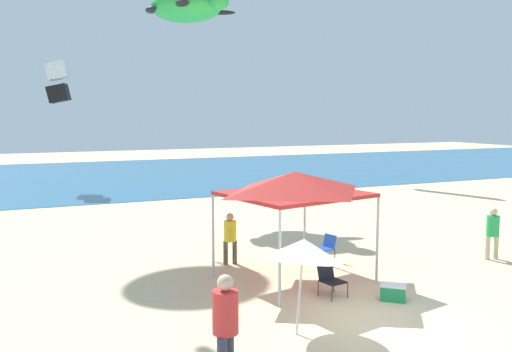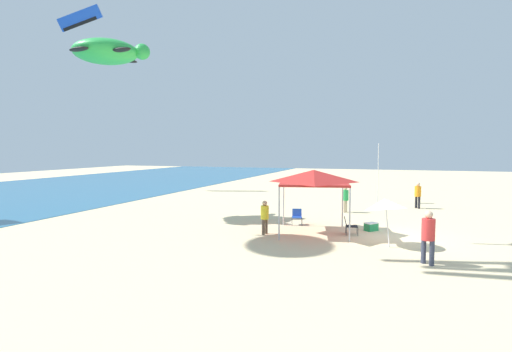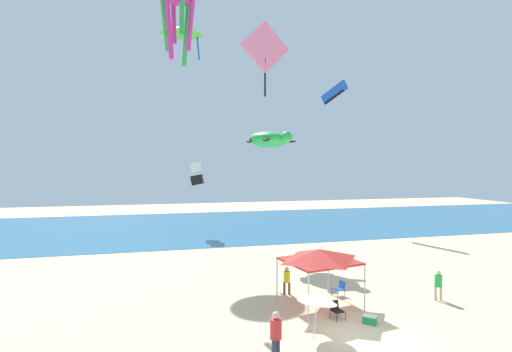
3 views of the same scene
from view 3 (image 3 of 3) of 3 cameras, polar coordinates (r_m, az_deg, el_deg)
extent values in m
cube|color=beige|center=(18.34, 14.96, -22.40)|extent=(120.00, 120.00, 0.10)
cube|color=#28668E|center=(47.59, -3.90, -7.41)|extent=(120.00, 26.17, 0.02)
cylinder|color=#B7B7BC|center=(18.54, 8.03, -18.02)|extent=(0.07, 0.07, 2.34)
cylinder|color=#B7B7BC|center=(20.54, 16.28, -16.11)|extent=(0.07, 0.07, 2.34)
cylinder|color=#B7B7BC|center=(21.00, 3.23, -15.65)|extent=(0.07, 0.07, 2.34)
cylinder|color=#B7B7BC|center=(22.79, 11.00, -14.30)|extent=(0.07, 0.07, 2.34)
cube|color=red|center=(20.31, 9.69, -12.68)|extent=(4.05, 3.76, 0.10)
pyramid|color=red|center=(20.23, 9.70, -11.76)|extent=(3.97, 3.68, 0.58)
cylinder|color=silver|center=(17.18, 9.10, -20.36)|extent=(0.31, 0.25, 1.95)
cone|color=white|center=(17.05, 9.41, -17.79)|extent=(1.78, 1.75, 0.85)
cylinder|color=black|center=(19.17, 12.19, -20.48)|extent=(0.02, 0.02, 0.40)
cylinder|color=black|center=(19.46, 13.51, -20.15)|extent=(0.02, 0.02, 0.40)
cylinder|color=black|center=(19.57, 11.24, -20.01)|extent=(0.02, 0.02, 0.40)
cylinder|color=black|center=(19.85, 12.56, -19.70)|extent=(0.02, 0.02, 0.40)
cube|color=black|center=(19.44, 12.38, -19.53)|extent=(0.60, 0.60, 0.03)
cube|color=black|center=(19.58, 11.86, -18.71)|extent=(0.51, 0.21, 0.41)
cylinder|color=black|center=(22.66, 11.47, -16.96)|extent=(0.02, 0.02, 0.40)
cylinder|color=black|center=(22.29, 12.36, -17.29)|extent=(0.02, 0.02, 0.40)
cylinder|color=black|center=(22.98, 12.52, -16.70)|extent=(0.02, 0.02, 0.40)
cylinder|color=black|center=(22.61, 13.41, -17.02)|extent=(0.02, 0.02, 0.40)
cube|color=blue|center=(22.57, 12.44, -16.51)|extent=(0.63, 0.63, 0.03)
cube|color=blue|center=(22.69, 13.03, -15.86)|extent=(0.25, 0.51, 0.41)
cube|color=#1E8C4C|center=(19.41, 16.99, -20.29)|extent=(0.71, 0.70, 0.36)
cube|color=white|center=(19.33, 17.00, -19.74)|extent=(0.74, 0.72, 0.04)
cylinder|color=#C6B28C|center=(23.63, 25.76, -15.86)|extent=(0.15, 0.15, 0.75)
cylinder|color=#C6B28C|center=(23.75, 26.43, -15.78)|extent=(0.15, 0.15, 0.75)
cylinder|color=green|center=(23.49, 26.12, -14.18)|extent=(0.39, 0.39, 0.65)
sphere|color=beige|center=(23.37, 26.13, -13.12)|extent=(0.25, 0.25, 0.25)
cylinder|color=brown|center=(22.38, 5.11, -16.74)|extent=(0.14, 0.14, 0.73)
cylinder|color=brown|center=(22.34, 4.36, -16.77)|extent=(0.14, 0.14, 0.73)
cylinder|color=yellow|center=(22.16, 4.74, -15.09)|extent=(0.38, 0.38, 0.63)
sphere|color=tan|center=(22.04, 4.74, -14.01)|extent=(0.24, 0.24, 0.24)
cylinder|color=#33384C|center=(15.67, 3.35, -24.76)|extent=(0.17, 0.17, 0.86)
cylinder|color=#33384C|center=(15.40, 2.75, -25.26)|extent=(0.17, 0.17, 0.86)
cylinder|color=red|center=(15.20, 3.06, -22.29)|extent=(0.45, 0.45, 0.75)
sphere|color=beige|center=(15.00, 3.06, -20.49)|extent=(0.28, 0.28, 0.28)
ellipsoid|color=green|center=(31.72, 1.89, 5.59)|extent=(4.42, 4.68, 1.53)
sphere|color=green|center=(30.34, 4.70, 5.97)|extent=(0.92, 0.92, 0.92)
ellipsoid|color=black|center=(32.00, 4.88, 5.28)|extent=(1.55, 1.02, 0.21)
ellipsoid|color=black|center=(30.04, 1.53, 5.53)|extent=(0.81, 1.51, 0.21)
ellipsoid|color=black|center=(33.30, 1.59, 5.13)|extent=(1.55, 1.02, 0.21)
ellipsoid|color=black|center=(31.86, -1.00, 5.30)|extent=(0.81, 1.51, 0.21)
cylinder|color=#E02D9E|center=(30.12, -12.46, 21.92)|extent=(0.41, 0.61, 2.99)
cylinder|color=green|center=(29.35, -13.74, 21.61)|extent=(0.70, 0.42, 3.81)
cylinder|color=#E02D9E|center=(28.40, -13.17, 21.44)|extent=(0.65, 0.66, 4.64)
cylinder|color=green|center=(28.52, -11.25, 23.13)|extent=(0.41, 0.61, 2.99)
cylinder|color=#E02D9E|center=(29.02, -9.98, 21.88)|extent=(0.70, 0.42, 3.81)
cylinder|color=green|center=(29.68, -10.63, 20.55)|extent=(0.65, 0.66, 4.64)
cube|color=pink|center=(23.62, 1.40, 19.12)|extent=(3.16, 0.41, 3.18)
cylinder|color=black|center=(23.14, 1.40, 14.82)|extent=(0.11, 0.11, 2.25)
cube|color=white|center=(41.28, -9.00, 1.36)|extent=(1.60, 1.47, 1.24)
cube|color=black|center=(41.31, -8.99, -0.59)|extent=(1.60, 1.47, 1.24)
cone|color=#66D82D|center=(39.16, -11.38, 21.03)|extent=(4.62, 4.65, 1.06)
cylinder|color=blue|center=(39.07, -8.86, 19.01)|extent=(0.31, 1.10, 2.89)
cube|color=blue|center=(49.37, 11.86, 12.38)|extent=(1.98, 4.12, 2.62)
cube|color=black|center=(49.27, 11.86, 11.74)|extent=(1.25, 3.17, 1.47)
camera|label=1|loc=(5.77, -3.24, -27.37)|focal=38.02mm
camera|label=2|loc=(18.29, -49.88, -9.56)|focal=27.72mm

